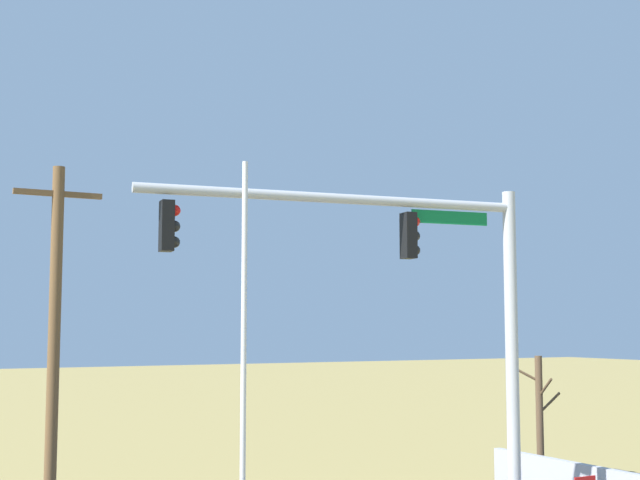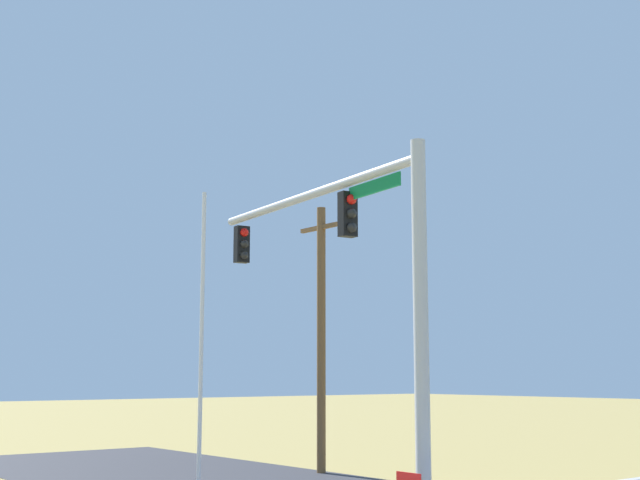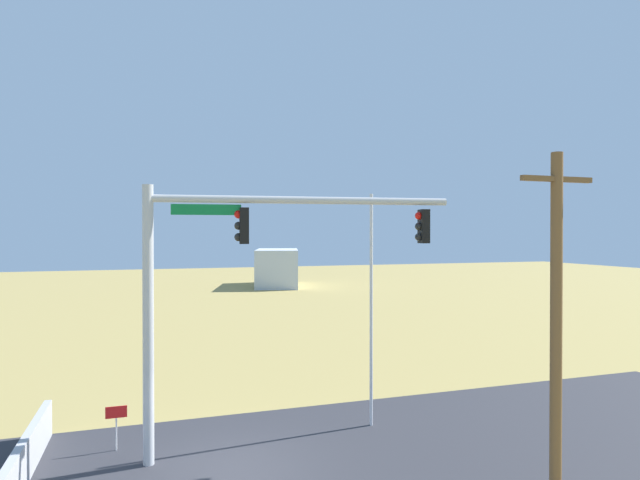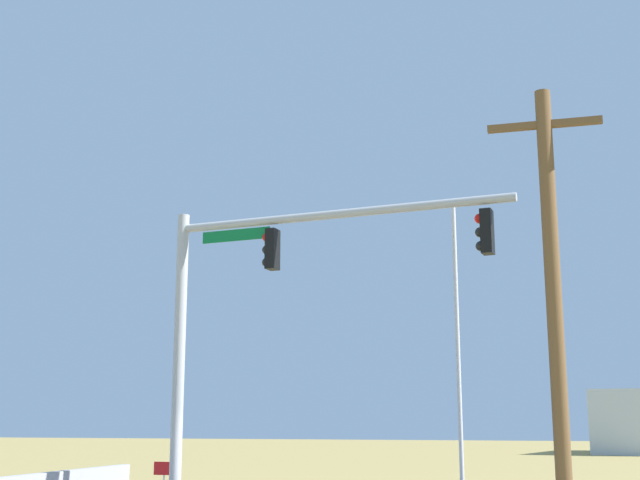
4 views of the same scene
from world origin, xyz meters
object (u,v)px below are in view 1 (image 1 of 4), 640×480
(signal_mast, at_px, (420,287))
(utility_pole, at_px, (54,337))
(flagpole, at_px, (243,366))
(bare_tree, at_px, (540,417))

(signal_mast, xyz_separation_m, utility_pole, (-6.55, 4.33, -1.05))
(flagpole, height_order, bare_tree, flagpole)
(bare_tree, bearing_deg, flagpole, -156.25)
(flagpole, xyz_separation_m, utility_pole, (-2.17, 5.35, 0.46))
(flagpole, relative_size, bare_tree, 2.07)
(flagpole, distance_m, utility_pole, 5.79)
(utility_pole, bearing_deg, signal_mast, -33.45)
(signal_mast, xyz_separation_m, flagpole, (-4.39, -1.02, -1.50))
(flagpole, height_order, utility_pole, utility_pole)
(utility_pole, distance_m, bare_tree, 13.22)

